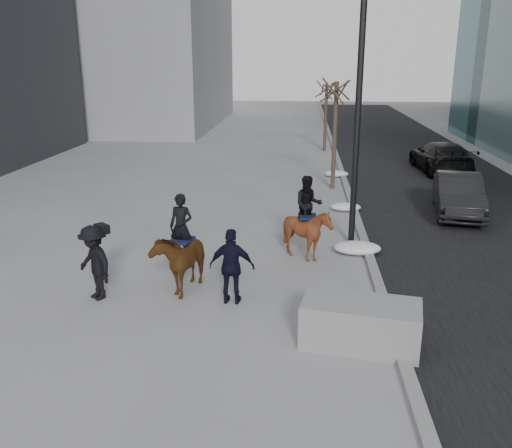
# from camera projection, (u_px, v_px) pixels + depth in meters

# --- Properties ---
(ground) EXTENTS (120.00, 120.00, 0.00)m
(ground) POSITION_uv_depth(u_px,v_px,m) (252.00, 302.00, 12.37)
(ground) COLOR gray
(ground) RESTS_ON ground
(road) EXTENTS (8.00, 90.00, 0.01)m
(road) POSITION_uv_depth(u_px,v_px,m) (452.00, 199.00, 21.32)
(road) COLOR black
(road) RESTS_ON ground
(curb) EXTENTS (0.25, 90.00, 0.12)m
(curb) POSITION_uv_depth(u_px,v_px,m) (349.00, 196.00, 21.63)
(curb) COLOR gray
(curb) RESTS_ON ground
(planter) EXTENTS (2.40, 1.51, 0.89)m
(planter) POSITION_uv_depth(u_px,v_px,m) (360.00, 324.00, 10.42)
(planter) COLOR gray
(planter) RESTS_ON ground
(car_near) EXTENTS (2.18, 4.49, 1.42)m
(car_near) POSITION_uv_depth(u_px,v_px,m) (458.00, 195.00, 19.15)
(car_near) COLOR black
(car_near) RESTS_ON ground
(car_far) EXTENTS (2.36, 5.21, 1.48)m
(car_far) POSITION_uv_depth(u_px,v_px,m) (441.00, 157.00, 26.26)
(car_far) COLOR black
(car_far) RESTS_ON ground
(tree_near) EXTENTS (1.20, 1.20, 4.92)m
(tree_near) POSITION_uv_depth(u_px,v_px,m) (335.00, 130.00, 22.41)
(tree_near) COLOR #382921
(tree_near) RESTS_ON ground
(tree_far) EXTENTS (1.20, 1.20, 4.33)m
(tree_far) POSITION_uv_depth(u_px,v_px,m) (326.00, 114.00, 31.85)
(tree_far) COLOR #3C2C24
(tree_far) RESTS_ON ground
(mounted_left) EXTENTS (1.18, 1.92, 2.31)m
(mounted_left) POSITION_uv_depth(u_px,v_px,m) (181.00, 255.00, 12.88)
(mounted_left) COLOR #4B2C0F
(mounted_left) RESTS_ON ground
(mounted_right) EXTENTS (1.37, 1.50, 2.32)m
(mounted_right) POSITION_uv_depth(u_px,v_px,m) (308.00, 227.00, 14.75)
(mounted_right) COLOR #531D10
(mounted_right) RESTS_ON ground
(feeder) EXTENTS (1.05, 0.89, 1.75)m
(feeder) POSITION_uv_depth(u_px,v_px,m) (232.00, 267.00, 12.10)
(feeder) COLOR black
(feeder) RESTS_ON ground
(camera_crew) EXTENTS (1.29, 1.23, 1.75)m
(camera_crew) POSITION_uv_depth(u_px,v_px,m) (94.00, 262.00, 12.32)
(camera_crew) COLOR black
(camera_crew) RESTS_ON ground
(lamppost) EXTENTS (0.25, 1.82, 9.09)m
(lamppost) POSITION_uv_depth(u_px,v_px,m) (360.00, 71.00, 14.96)
(lamppost) COLOR black
(lamppost) RESTS_ON ground
(snow_piles) EXTENTS (1.43, 16.01, 0.36)m
(snow_piles) POSITION_uv_depth(u_px,v_px,m) (354.00, 238.00, 16.23)
(snow_piles) COLOR white
(snow_piles) RESTS_ON ground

